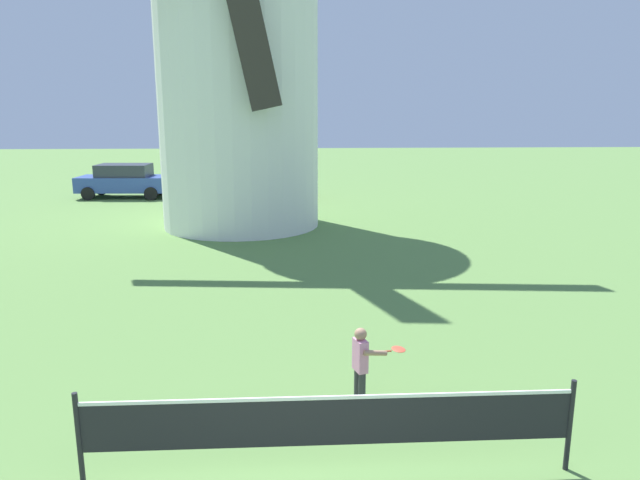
# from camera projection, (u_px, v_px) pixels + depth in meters

# --- Properties ---
(windmill) EXTENTS (10.39, 6.18, 14.36)m
(windmill) POSITION_uv_depth(u_px,v_px,m) (236.00, 28.00, 19.21)
(windmill) COLOR white
(windmill) RESTS_ON ground_plane
(tennis_net) EXTENTS (5.46, 0.06, 1.10)m
(tennis_net) POSITION_uv_depth(u_px,v_px,m) (330.00, 421.00, 6.32)
(tennis_net) COLOR black
(tennis_net) RESTS_ON ground_plane
(player_far) EXTENTS (0.75, 0.37, 1.13)m
(player_far) POSITION_uv_depth(u_px,v_px,m) (362.00, 362.00, 7.93)
(player_far) COLOR #333338
(player_far) RESTS_ON ground_plane
(parked_car_blue) EXTENTS (4.29, 2.04, 1.56)m
(parked_car_blue) POSITION_uv_depth(u_px,v_px,m) (125.00, 180.00, 27.08)
(parked_car_blue) COLOR #334C99
(parked_car_blue) RESTS_ON ground_plane
(parked_car_red) EXTENTS (4.05, 2.44, 1.56)m
(parked_car_red) POSITION_uv_depth(u_px,v_px,m) (263.00, 180.00, 27.06)
(parked_car_red) COLOR red
(parked_car_red) RESTS_ON ground_plane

